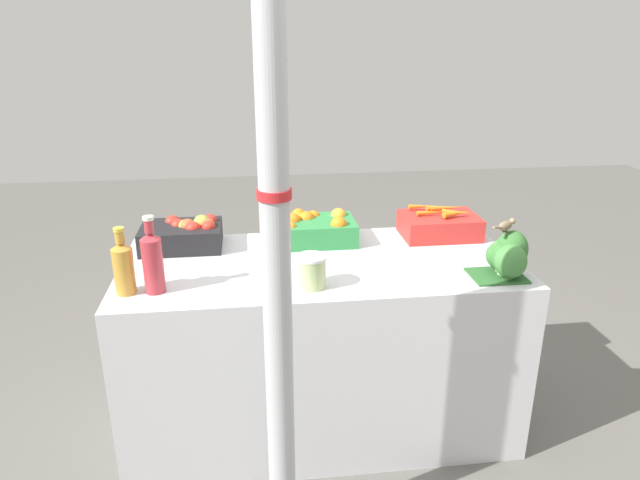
{
  "coord_description": "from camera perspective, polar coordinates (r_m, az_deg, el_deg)",
  "views": [
    {
      "loc": [
        -0.3,
        -2.32,
        1.8
      ],
      "look_at": [
        0.0,
        0.0,
        0.94
      ],
      "focal_mm": 32.0,
      "sensor_mm": 36.0,
      "label": 1
    }
  ],
  "objects": [
    {
      "name": "ground_plane",
      "position": [
        2.95,
        0.0,
        -17.32
      ],
      "size": [
        10.0,
        10.0,
        0.0
      ],
      "primitive_type": "plane",
      "color": "#605E59"
    },
    {
      "name": "market_table",
      "position": [
        2.72,
        0.0,
        -10.31
      ],
      "size": [
        1.74,
        0.81,
        0.84
      ],
      "primitive_type": "cube",
      "color": "silver",
      "rests_on": "ground_plane"
    },
    {
      "name": "support_pole",
      "position": [
        1.7,
        -4.54,
        2.56
      ],
      "size": [
        0.1,
        0.1,
        2.57
      ],
      "color": "#B7BABF",
      "rests_on": "ground_plane"
    },
    {
      "name": "apple_crate",
      "position": [
        2.74,
        -13.39,
        0.61
      ],
      "size": [
        0.37,
        0.26,
        0.14
      ],
      "color": "black",
      "rests_on": "market_table"
    },
    {
      "name": "orange_crate",
      "position": [
        2.74,
        -0.51,
        1.18
      ],
      "size": [
        0.37,
        0.26,
        0.14
      ],
      "color": "#2D8442",
      "rests_on": "market_table"
    },
    {
      "name": "carrot_crate",
      "position": [
        2.88,
        11.87,
        1.5
      ],
      "size": [
        0.37,
        0.26,
        0.15
      ],
      "color": "red",
      "rests_on": "market_table"
    },
    {
      "name": "broccoli_pile",
      "position": [
        2.48,
        18.17,
        -1.49
      ],
      "size": [
        0.24,
        0.2,
        0.19
      ],
      "color": "#2D602D",
      "rests_on": "market_table"
    },
    {
      "name": "juice_bottle_amber",
      "position": [
        2.31,
        -19.07,
        -2.51
      ],
      "size": [
        0.08,
        0.08,
        0.27
      ],
      "color": "gold",
      "rests_on": "market_table"
    },
    {
      "name": "juice_bottle_ruby",
      "position": [
        2.28,
        -16.39,
        -1.99
      ],
      "size": [
        0.08,
        0.08,
        0.31
      ],
      "color": "#B2333D",
      "rests_on": "market_table"
    },
    {
      "name": "pickle_jar",
      "position": [
        2.26,
        -0.87,
        -3.15
      ],
      "size": [
        0.12,
        0.12,
        0.13
      ],
      "color": "#B2C684",
      "rests_on": "market_table"
    },
    {
      "name": "sparrow_bird",
      "position": [
        2.43,
        18.11,
        1.41
      ],
      "size": [
        0.13,
        0.07,
        0.05
      ],
      "rotation": [
        0.0,
        0.0,
        0.48
      ],
      "color": "#4C3D2D",
      "rests_on": "broccoli_pile"
    }
  ]
}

